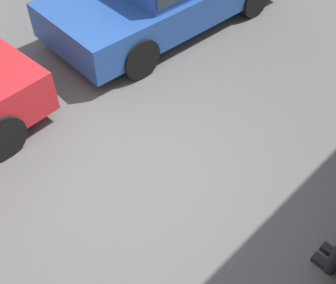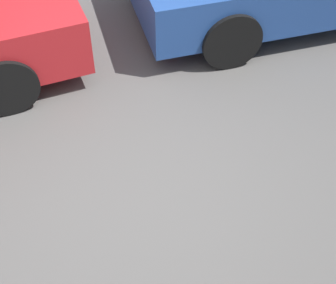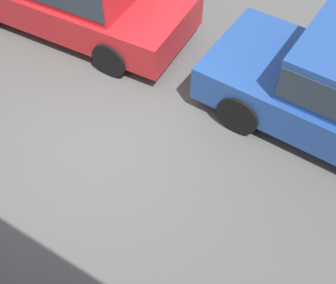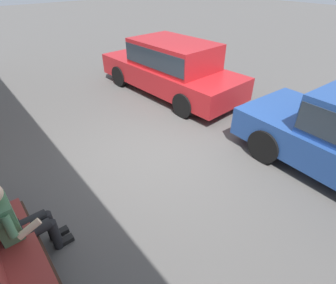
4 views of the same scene
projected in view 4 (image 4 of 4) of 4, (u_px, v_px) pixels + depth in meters
ground_plane at (156, 153)px, 5.42m from camera, size 60.00×60.00×0.00m
bench at (4, 249)px, 2.94m from camera, size 1.61×0.55×0.99m
person_on_phone at (17, 220)px, 3.11m from camera, size 0.73×0.74×1.32m
parked_car_mid at (171, 66)px, 7.58m from camera, size 4.71×2.01×1.54m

